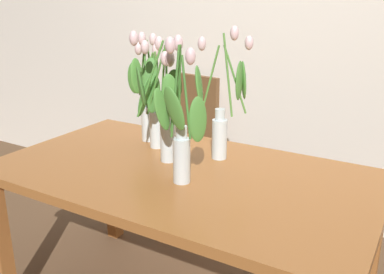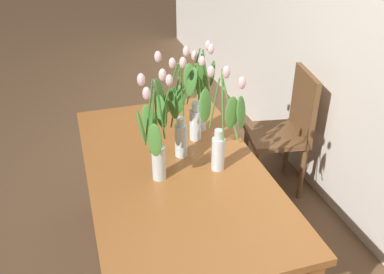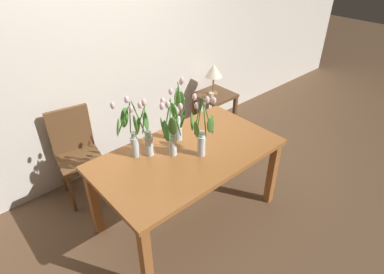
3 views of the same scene
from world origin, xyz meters
name	(u,v)px [view 1 (image 1 of 3)]	position (x,y,z in m)	size (l,w,h in m)	color
room_wall_rear	(288,12)	(0.00, 1.27, 1.35)	(9.00, 0.10, 2.70)	silver
dining_table	(181,190)	(0.00, 0.00, 0.65)	(1.60, 0.90, 0.74)	#A3602D
tulip_vase_0	(160,112)	(-0.13, 0.05, 0.97)	(0.23, 0.20, 0.57)	silver
tulip_vase_1	(153,111)	(-0.28, 0.20, 0.92)	(0.17, 0.13, 0.49)	silver
tulip_vase_2	(179,128)	(0.06, -0.11, 0.96)	(0.23, 0.18, 0.57)	silver
tulip_vase_3	(147,99)	(-0.36, 0.26, 0.95)	(0.25, 0.21, 0.55)	silver
tulip_vase_4	(223,111)	(0.08, 0.22, 0.96)	(0.23, 0.21, 0.59)	silver
dining_chair	(185,135)	(-0.59, 0.99, 0.52)	(0.46, 0.46, 0.93)	brown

